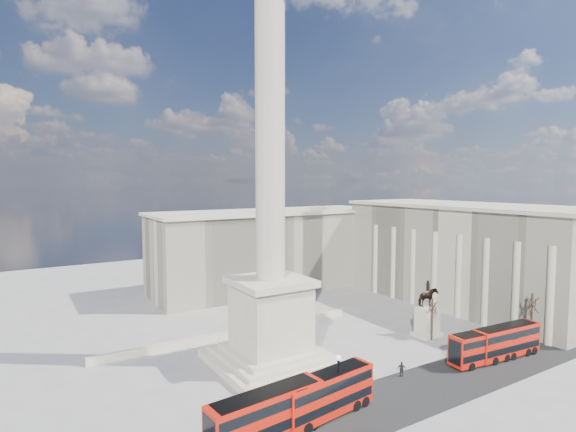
# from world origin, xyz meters

# --- Properties ---
(ground) EXTENTS (180.00, 180.00, 0.00)m
(ground) POSITION_xyz_m (0.00, 0.00, 0.00)
(ground) COLOR gray
(ground) RESTS_ON ground
(asphalt_road) EXTENTS (120.00, 9.00, 0.01)m
(asphalt_road) POSITION_xyz_m (5.00, -10.00, 0.00)
(asphalt_road) COLOR #262626
(asphalt_road) RESTS_ON ground
(nelsons_column) EXTENTS (14.00, 14.00, 49.85)m
(nelsons_column) POSITION_xyz_m (0.00, 5.00, 12.92)
(nelsons_column) COLOR beige
(nelsons_column) RESTS_ON ground
(balustrade_wall) EXTENTS (40.00, 0.60, 1.10)m
(balustrade_wall) POSITION_xyz_m (0.00, 16.00, 0.55)
(balustrade_wall) COLOR beige
(balustrade_wall) RESTS_ON ground
(building_east) EXTENTS (19.00, 46.00, 18.60)m
(building_east) POSITION_xyz_m (45.00, 10.00, 9.32)
(building_east) COLOR #B5B095
(building_east) RESTS_ON ground
(building_northeast) EXTENTS (51.00, 17.00, 16.60)m
(building_northeast) POSITION_xyz_m (20.00, 40.00, 8.32)
(building_northeast) COLOR #B5B095
(building_northeast) RESTS_ON ground
(red_bus_a) EXTENTS (11.34, 3.61, 4.52)m
(red_bus_a) POSITION_xyz_m (-8.67, -9.64, 2.37)
(red_bus_a) COLOR red
(red_bus_a) RESTS_ON ground
(red_bus_b) EXTENTS (10.90, 3.78, 4.33)m
(red_bus_b) POSITION_xyz_m (-1.60, -9.02, 2.27)
(red_bus_b) COLOR red
(red_bus_b) RESTS_ON ground
(red_bus_c) EXTENTS (10.52, 3.22, 4.20)m
(red_bus_c) POSITION_xyz_m (26.94, -9.49, 2.20)
(red_bus_c) COLOR red
(red_bus_c) RESTS_ON ground
(red_bus_d) EXTENTS (10.26, 3.33, 4.09)m
(red_bus_d) POSITION_xyz_m (22.91, -9.09, 2.14)
(red_bus_d) COLOR red
(red_bus_d) RESTS_ON ground
(victorian_lamp) EXTENTS (0.52, 0.52, 6.07)m
(victorian_lamp) POSITION_xyz_m (-0.67, -9.49, 3.57)
(victorian_lamp) COLOR black
(victorian_lamp) RESTS_ON ground
(equestrian_statue) EXTENTS (3.98, 2.99, 8.29)m
(equestrian_statue) POSITION_xyz_m (24.65, 1.58, 2.88)
(equestrian_statue) COLOR beige
(equestrian_statue) RESTS_ON ground
(bare_tree_near) EXTENTS (1.73, 1.73, 7.59)m
(bare_tree_near) POSITION_xyz_m (34.22, -8.53, 5.98)
(bare_tree_near) COLOR #332319
(bare_tree_near) RESTS_ON ground
(bare_tree_mid) EXTENTS (1.70, 1.70, 6.46)m
(bare_tree_mid) POSITION_xyz_m (23.78, -0.06, 5.09)
(bare_tree_mid) COLOR #332319
(bare_tree_mid) RESTS_ON ground
(bare_tree_far) EXTENTS (1.88, 1.88, 7.68)m
(bare_tree_far) POSITION_xyz_m (42.53, 12.87, 6.05)
(bare_tree_far) COLOR #332319
(bare_tree_far) RESTS_ON ground
(pedestrian_walking) EXTENTS (0.69, 0.54, 1.66)m
(pedestrian_walking) POSITION_xyz_m (25.90, -3.15, 0.83)
(pedestrian_walking) COLOR black
(pedestrian_walking) RESTS_ON ground
(pedestrian_standing) EXTENTS (0.85, 0.67, 1.68)m
(pedestrian_standing) POSITION_xyz_m (25.64, -5.36, 0.84)
(pedestrian_standing) COLOR black
(pedestrian_standing) RESTS_ON ground
(pedestrian_crossing) EXTENTS (1.08, 1.03, 1.80)m
(pedestrian_crossing) POSITION_xyz_m (11.10, -6.50, 0.90)
(pedestrian_crossing) COLOR black
(pedestrian_crossing) RESTS_ON ground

